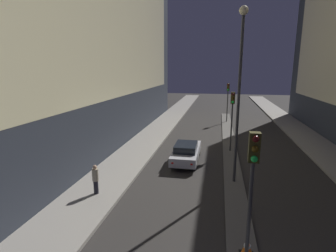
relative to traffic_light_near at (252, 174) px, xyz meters
name	(u,v)px	position (x,y,z in m)	size (l,w,h in m)	color
median_strip	(229,146)	(0.00, 14.71, -3.52)	(1.14, 33.21, 0.12)	#56544F
traffic_light_near	(252,174)	(0.00, 0.00, 0.00)	(0.32, 0.42, 4.73)	#383838
traffic_light_mid	(232,108)	(0.00, 13.25, 0.00)	(0.32, 0.42, 4.73)	#383838
traffic_light_far	(228,94)	(0.00, 25.38, 0.00)	(0.32, 0.42, 4.73)	#383838
street_lamp	(240,75)	(0.00, 7.26, 2.71)	(0.48, 0.48, 9.70)	#383838
traffic_cone_far	(247,247)	(0.12, 0.83, -3.12)	(0.52, 0.52, 0.69)	black
car_left_lane	(186,152)	(-3.24, 10.42, -2.85)	(1.77, 4.79, 1.41)	#B2B2B7
pedestrian_on_left_sidewalk	(96,179)	(-7.25, 4.15, -2.57)	(0.33, 0.33, 1.58)	black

